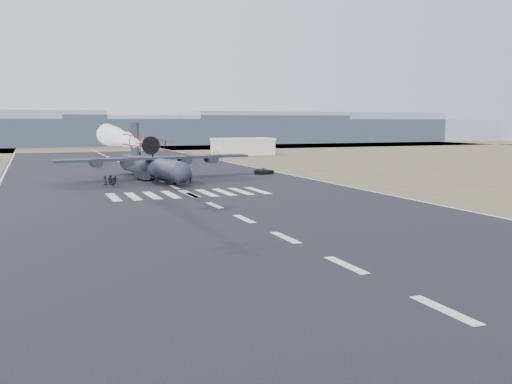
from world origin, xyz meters
TOP-DOWN VIEW (x-y plane):
  - ground at (0.00, 0.00)m, footprint 500.00×500.00m
  - scrub_far at (0.00, 230.00)m, footprint 500.00×80.00m
  - runway_markings at (0.00, 60.00)m, footprint 60.00×260.00m
  - ridge_seg_d at (0.00, 260.00)m, footprint 150.00×50.00m
  - ridge_seg_e at (65.00, 260.00)m, footprint 150.00×50.00m
  - ridge_seg_f at (130.00, 260.00)m, footprint 150.00×50.00m
  - ridge_seg_g at (195.00, 260.00)m, footprint 150.00×50.00m
  - hangar_right at (46.00, 150.00)m, footprint 20.50×12.50m
  - aerobatic_biplane at (-11.48, 24.17)m, footprint 5.53×4.97m
  - smoke_trail at (-11.59, 52.06)m, footprint 3.51×34.50m
  - transport_aircraft at (-0.95, 74.74)m, footprint 39.93×32.76m
  - support_vehicle at (24.85, 78.06)m, footprint 5.24×3.52m
  - crew_a at (-10.05, 69.67)m, footprint 0.70×0.63m
  - crew_b at (4.56, 65.44)m, footprint 1.06×1.02m
  - crew_c at (-2.17, 65.07)m, footprint 1.09×0.62m
  - crew_d at (-9.13, 69.14)m, footprint 1.05×0.81m
  - crew_e at (-11.15, 67.67)m, footprint 0.97×0.95m
  - crew_f at (-10.14, 67.97)m, footprint 1.48×1.69m
  - crew_g at (0.44, 67.77)m, footprint 0.70×0.60m
  - crew_h at (-10.12, 63.94)m, footprint 0.89×1.02m

SIDE VIEW (x-z plane):
  - ground at x=0.00m, z-range 0.00..0.00m
  - scrub_far at x=0.00m, z-range 0.00..0.00m
  - runway_markings at x=0.00m, z-range 0.00..0.01m
  - support_vehicle at x=24.85m, z-range 0.00..1.33m
  - crew_d at x=-9.13m, z-range 0.00..1.60m
  - crew_c at x=-2.17m, z-range 0.00..1.60m
  - crew_a at x=-10.05m, z-range 0.00..1.61m
  - crew_e at x=-11.15m, z-range 0.00..1.73m
  - crew_g at x=0.44m, z-range 0.00..1.77m
  - crew_h at x=-10.12m, z-range 0.00..1.79m
  - crew_f at x=-10.14m, z-range 0.00..1.84m
  - crew_b at x=4.56m, z-range 0.00..1.87m
  - transport_aircraft at x=-0.95m, z-range -2.79..8.73m
  - hangar_right at x=46.00m, z-range 0.06..5.96m
  - ridge_seg_d at x=0.00m, z-range 0.00..13.00m
  - ridge_seg_g at x=195.00m, z-range 0.00..13.00m
  - ridge_seg_e at x=65.00m, z-range 0.00..15.00m
  - ridge_seg_f at x=130.00m, z-range 0.00..17.00m
  - aerobatic_biplane at x=-11.48m, z-range 7.87..10.40m
  - smoke_trail at x=-11.59m, z-range 7.63..11.15m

